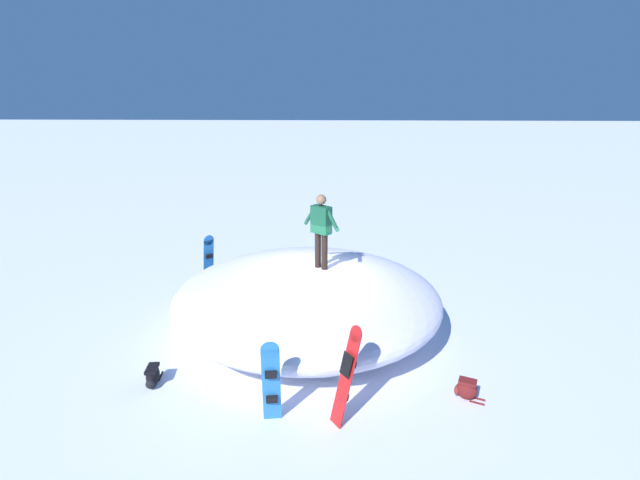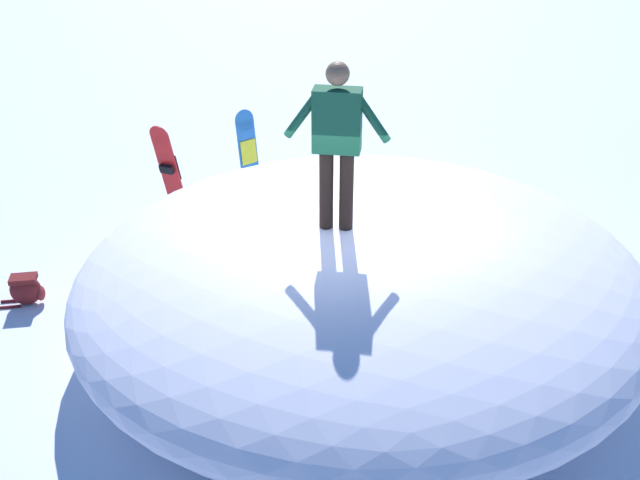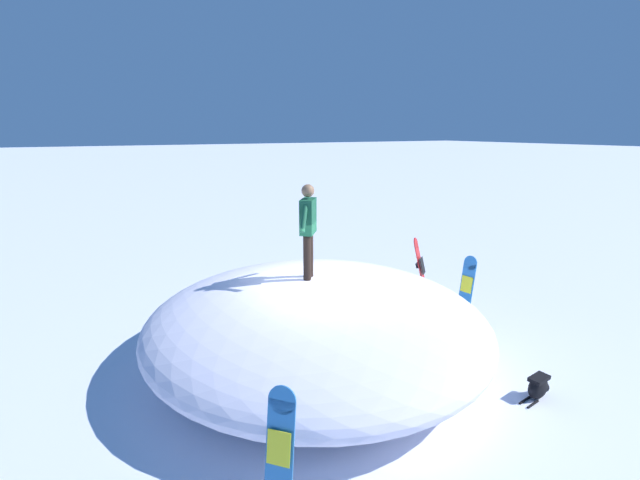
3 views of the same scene
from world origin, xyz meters
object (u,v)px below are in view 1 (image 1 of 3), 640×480
Objects in this scene: snowboard_primary_upright at (347,374)px; snowboard_secondary_upright at (271,381)px; backpack_far at (466,389)px; backpack_near at (153,376)px; snowboarder_standing at (321,227)px; snowboard_tertiary_upright at (209,261)px.

snowboard_primary_upright is 1.23m from snowboard_secondary_upright.
snowboard_secondary_upright reaches higher than backpack_far.
backpack_near is 5.76m from backpack_far.
backpack_far is at bearing 46.91° from snowboarder_standing.
snowboarder_standing is 1.08× the size of snowboard_secondary_upright.
snowboard_tertiary_upright is at bearing -127.29° from backpack_far.
snowboard_secondary_upright is 2.45× the size of backpack_near.
snowboard_primary_upright is (3.22, 0.59, -1.58)m from snowboarder_standing.
snowboarder_standing is at bearing 169.51° from snowboard_secondary_upright.
snowboard_secondary_upright is 2.64m from backpack_near.
backpack_near is (-0.76, -3.62, -0.68)m from snowboard_primary_upright.
snowboarder_standing is 2.99× the size of backpack_far.
snowboard_primary_upright is 1.04× the size of snowboard_tertiary_upright.
snowboarder_standing is 4.37m from backpack_far.
backpack_near is at bearing -110.72° from snowboard_secondary_upright.
snowboard_tertiary_upright reaches higher than backpack_near.
backpack_far is at bearing 103.79° from snowboard_secondary_upright.
snowboard_tertiary_upright is (-2.00, -3.25, -1.61)m from snowboarder_standing.
backpack_far is (-0.67, 2.14, -0.68)m from snowboard_primary_upright.
backpack_far is (-0.82, 3.36, -0.61)m from snowboard_secondary_upright.
snowboard_tertiary_upright reaches higher than backpack_far.
backpack_near is at bearing -101.79° from snowboard_primary_upright.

